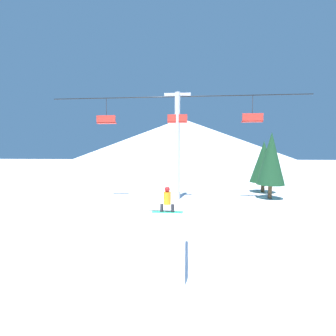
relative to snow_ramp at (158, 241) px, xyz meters
name	(u,v)px	position (x,y,z in m)	size (l,w,h in m)	color
ground_plane	(130,271)	(-1.01, -0.80, -0.86)	(220.00, 220.00, 0.00)	white
mountain_ridge	(182,141)	(-1.01, 79.66, 7.67)	(88.20, 88.20, 17.05)	silver
snow_ramp	(158,241)	(0.00, 0.00, 0.00)	(2.19, 3.28, 1.71)	white
snowboarder	(167,200)	(0.25, 1.28, 1.45)	(1.43, 0.34, 1.21)	#1E9E6B
chairlift	(177,138)	(0.24, 12.01, 4.89)	(23.57, 0.49, 9.87)	#B2B2B7
pine_tree_near	(271,159)	(9.04, 13.05, 2.96)	(2.53, 2.53, 6.31)	#4C3823
pine_tree_far	(264,162)	(9.49, 16.44, 2.50)	(2.84, 2.84, 5.62)	#4C3823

